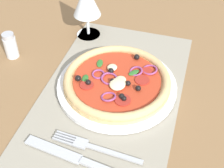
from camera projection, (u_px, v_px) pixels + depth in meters
ground_plane at (111, 98)px, 72.61cm from camera, size 190.00×140.00×2.40cm
placemat at (111, 93)px, 71.64cm from camera, size 50.81×30.03×0.40cm
plate at (117, 86)px, 72.30cm from camera, size 26.80×26.80×1.13cm
pizza at (117, 80)px, 71.14cm from camera, size 23.83×23.83×2.66cm
fork at (92, 147)px, 60.79cm from camera, size 2.75×18.06×0.44cm
knife at (72, 157)px, 59.14cm from camera, size 4.20×20.05×0.62cm
wine_glass at (87, 1)px, 81.30cm from camera, size 7.20×7.20×14.90cm
pepper_shaker at (10, 46)px, 79.31cm from camera, size 3.20×3.20×6.70cm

